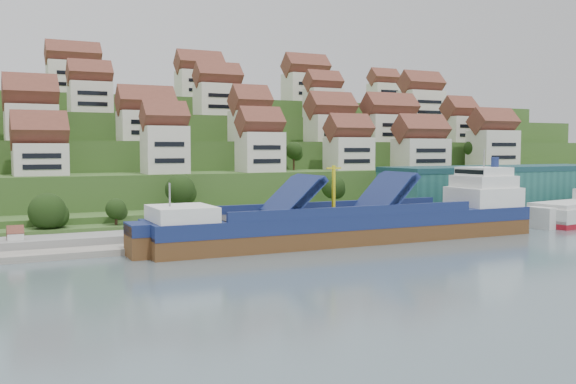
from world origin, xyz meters
TOP-DOWN VIEW (x-y plane):
  - ground at (0.00, 0.00)m, footprint 300.00×300.00m
  - quay at (20.00, 15.00)m, footprint 180.00×14.00m
  - hillside at (0.00, 103.55)m, footprint 260.00×128.00m
  - hillside_village at (3.44, 60.82)m, footprint 156.49×62.32m
  - hillside_trees at (-0.04, 45.54)m, footprint 145.53×62.52m
  - warehouse at (52.00, 17.00)m, footprint 60.00×15.00m
  - flagpole at (18.11, 10.00)m, footprint 1.28×0.16m
  - cargo_ship at (1.88, -0.94)m, footprint 72.62×12.38m

SIDE VIEW (x-z plane):
  - ground at x=0.00m, z-range 0.00..0.00m
  - quay at x=20.00m, z-range 0.00..2.20m
  - cargo_ship at x=1.88m, z-range -4.90..11.10m
  - flagpole at x=18.11m, z-range 2.88..10.88m
  - warehouse at x=52.00m, z-range 2.20..12.20m
  - hillside at x=0.00m, z-range -4.84..26.16m
  - hillside_trees at x=-0.04m, z-range 1.46..32.35m
  - hillside_village at x=3.44m, z-range 10.15..39.11m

